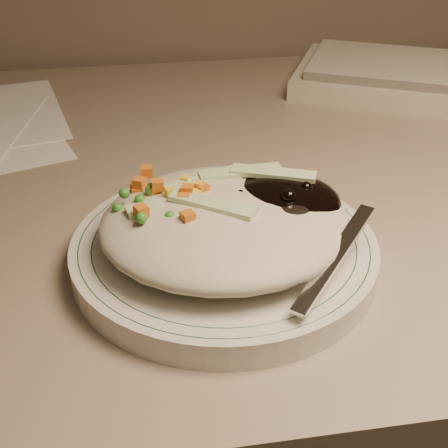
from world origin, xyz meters
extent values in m
cube|color=gray|center=(0.00, 1.38, 0.72)|extent=(1.40, 0.70, 0.04)
cylinder|color=silver|center=(-0.06, 1.21, 0.75)|extent=(0.24, 0.24, 0.02)
torus|color=#144723|center=(-0.06, 1.21, 0.76)|extent=(0.23, 0.23, 0.00)
torus|color=#144723|center=(-0.06, 1.21, 0.76)|extent=(0.21, 0.21, 0.00)
ellipsoid|color=#B4AA92|center=(-0.06, 1.20, 0.78)|extent=(0.19, 0.18, 0.04)
ellipsoid|color=black|center=(-0.01, 1.22, 0.79)|extent=(0.10, 0.09, 0.03)
ellipsoid|color=orange|center=(-0.10, 1.22, 0.78)|extent=(0.08, 0.08, 0.02)
sphere|color=black|center=(-0.04, 1.22, 0.79)|extent=(0.01, 0.01, 0.01)
sphere|color=black|center=(-0.01, 1.22, 0.79)|extent=(0.01, 0.01, 0.01)
sphere|color=black|center=(0.01, 1.21, 0.80)|extent=(0.01, 0.01, 0.01)
sphere|color=black|center=(0.00, 1.23, 0.79)|extent=(0.01, 0.01, 0.01)
sphere|color=black|center=(-0.01, 1.20, 0.80)|extent=(0.01, 0.01, 0.01)
sphere|color=black|center=(-0.02, 1.22, 0.79)|extent=(0.01, 0.01, 0.01)
sphere|color=black|center=(-0.01, 1.23, 0.79)|extent=(0.01, 0.01, 0.01)
cube|color=orange|center=(-0.11, 1.23, 0.80)|extent=(0.01, 0.01, 0.01)
cube|color=orange|center=(-0.09, 1.21, 0.79)|extent=(0.01, 0.01, 0.01)
cube|color=orange|center=(-0.12, 1.24, 0.80)|extent=(0.01, 0.01, 0.01)
cube|color=orange|center=(-0.08, 1.22, 0.80)|extent=(0.01, 0.01, 0.01)
cube|color=orange|center=(-0.09, 1.21, 0.80)|extent=(0.01, 0.01, 0.01)
cube|color=orange|center=(-0.12, 1.25, 0.79)|extent=(0.01, 0.01, 0.01)
cube|color=orange|center=(-0.11, 1.23, 0.80)|extent=(0.01, 0.01, 0.01)
cube|color=orange|center=(-0.09, 1.21, 0.80)|extent=(0.01, 0.01, 0.01)
cube|color=orange|center=(-0.07, 1.22, 0.80)|extent=(0.01, 0.01, 0.01)
cube|color=orange|center=(-0.11, 1.25, 0.80)|extent=(0.01, 0.01, 0.01)
cube|color=orange|center=(-0.12, 1.20, 0.80)|extent=(0.01, 0.01, 0.01)
cube|color=orange|center=(-0.09, 1.18, 0.80)|extent=(0.01, 0.01, 0.01)
cube|color=orange|center=(-0.12, 1.21, 0.79)|extent=(0.01, 0.01, 0.01)
cube|color=orange|center=(-0.12, 1.24, 0.79)|extent=(0.01, 0.01, 0.01)
sphere|color=#388C28|center=(-0.09, 1.22, 0.80)|extent=(0.01, 0.01, 0.01)
sphere|color=#388C28|center=(-0.12, 1.19, 0.80)|extent=(0.01, 0.01, 0.01)
sphere|color=#388C28|center=(-0.12, 1.22, 0.80)|extent=(0.01, 0.01, 0.01)
sphere|color=#388C28|center=(-0.13, 1.22, 0.80)|extent=(0.01, 0.01, 0.01)
sphere|color=#388C28|center=(-0.09, 1.23, 0.79)|extent=(0.01, 0.01, 0.01)
sphere|color=#388C28|center=(-0.08, 1.19, 0.79)|extent=(0.01, 0.01, 0.01)
sphere|color=#388C28|center=(-0.10, 1.22, 0.79)|extent=(0.01, 0.01, 0.01)
sphere|color=#388C28|center=(-0.11, 1.20, 0.79)|extent=(0.01, 0.01, 0.01)
sphere|color=#388C28|center=(-0.14, 1.22, 0.79)|extent=(0.01, 0.01, 0.01)
sphere|color=#388C28|center=(-0.11, 1.23, 0.80)|extent=(0.01, 0.01, 0.01)
sphere|color=#388C28|center=(-0.11, 1.23, 0.80)|extent=(0.01, 0.01, 0.01)
sphere|color=#388C28|center=(-0.12, 1.21, 0.79)|extent=(0.01, 0.01, 0.01)
sphere|color=#388C28|center=(-0.10, 1.19, 0.80)|extent=(0.01, 0.01, 0.01)
sphere|color=#388C28|center=(-0.07, 1.24, 0.79)|extent=(0.01, 0.01, 0.01)
cube|color=yellow|center=(-0.09, 1.23, 0.79)|extent=(0.01, 0.01, 0.01)
cube|color=yellow|center=(-0.08, 1.22, 0.80)|extent=(0.01, 0.01, 0.01)
cube|color=yellow|center=(-0.10, 1.23, 0.79)|extent=(0.01, 0.01, 0.01)
cube|color=yellow|center=(-0.10, 1.22, 0.80)|extent=(0.01, 0.01, 0.01)
cube|color=yellow|center=(-0.10, 1.21, 0.79)|extent=(0.01, 0.01, 0.01)
cube|color=yellow|center=(-0.07, 1.23, 0.80)|extent=(0.01, 0.01, 0.01)
cube|color=yellow|center=(-0.08, 1.24, 0.80)|extent=(0.01, 0.01, 0.01)
cube|color=yellow|center=(-0.09, 1.21, 0.79)|extent=(0.01, 0.01, 0.01)
cube|color=#B2D18C|center=(-0.07, 1.24, 0.80)|extent=(0.07, 0.04, 0.00)
cube|color=#B2D18C|center=(-0.04, 1.25, 0.80)|extent=(0.07, 0.02, 0.00)
cube|color=#B2D18C|center=(-0.10, 1.21, 0.80)|extent=(0.07, 0.03, 0.00)
cube|color=#B2D18C|center=(-0.01, 1.24, 0.80)|extent=(0.07, 0.04, 0.00)
cube|color=#B2D18C|center=(-0.05, 1.20, 0.79)|extent=(0.07, 0.02, 0.00)
cube|color=#B2D18C|center=(-0.07, 1.20, 0.80)|extent=(0.06, 0.05, 0.00)
ellipsoid|color=silver|center=(-0.01, 1.19, 0.79)|extent=(0.06, 0.06, 0.01)
cube|color=silver|center=(0.01, 1.14, 0.78)|extent=(0.08, 0.09, 0.03)
camera|label=1|loc=(-0.12, 0.80, 1.03)|focal=50.00mm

